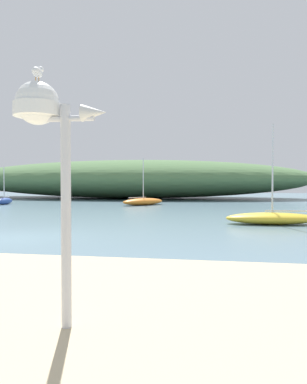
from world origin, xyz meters
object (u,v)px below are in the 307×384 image
Objects in this scene: mast_structure at (45,123)px; seagull_on_radar at (38,72)px; sailboat_centre_water at (143,201)px; sailboat_mid_channel at (4,201)px; sailboat_far_right at (272,218)px.

mast_structure is 0.63m from seagull_on_radar.
sailboat_mid_channel is at bearing -175.52° from sailboat_centre_water.
sailboat_far_right is (21.22, -12.19, -0.02)m from sailboat_mid_channel.
mast_structure is 30.59m from sailboat_mid_channel.
mast_structure is 0.63× the size of sailboat_far_right.
sailboat_far_right reaches higher than sailboat_mid_channel.
sailboat_mid_channel reaches higher than mast_structure.
sailboat_centre_water is at bearing 4.48° from sailboat_mid_channel.
sailboat_mid_channel is (-16.46, 25.61, -2.95)m from seagull_on_radar.
sailboat_far_right is 15.80m from sailboat_centre_water.
sailboat_centre_water is at bearing 123.52° from sailboat_far_right.
sailboat_centre_water is at bearing 98.69° from mast_structure.
seagull_on_radar reaches higher than mast_structure.
seagull_on_radar is 0.08× the size of sailboat_mid_channel.
sailboat_mid_channel reaches higher than seagull_on_radar.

